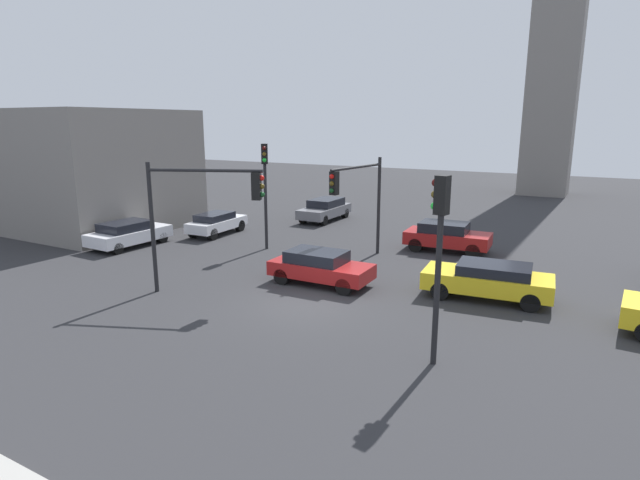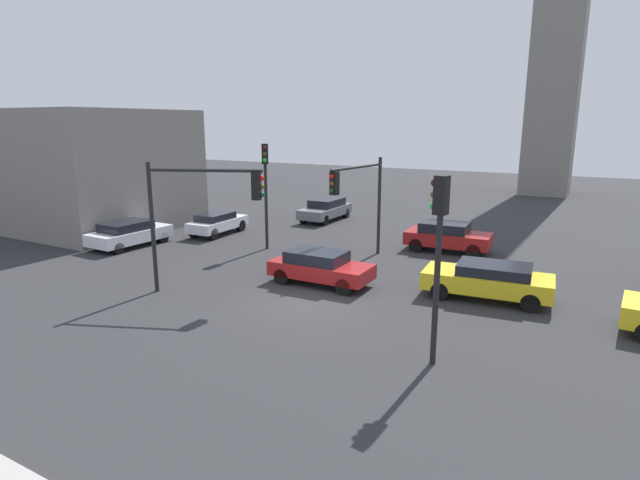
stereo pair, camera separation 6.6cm
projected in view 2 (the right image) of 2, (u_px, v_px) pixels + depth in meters
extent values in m
plane|color=#2D2D30|center=(305.00, 304.00, 18.58)|extent=(109.77, 109.77, 0.00)
cylinder|color=black|center=(437.00, 273.00, 13.40)|extent=(0.16, 0.16, 5.13)
cube|color=black|center=(441.00, 195.00, 12.94)|extent=(0.37, 0.37, 1.00)
sphere|color=#4C0F0C|center=(435.00, 183.00, 12.99)|extent=(0.20, 0.20, 0.20)
sphere|color=#594714|center=(434.00, 194.00, 13.06)|extent=(0.20, 0.20, 0.20)
sphere|color=green|center=(434.00, 206.00, 13.13)|extent=(0.20, 0.20, 0.20)
cylinder|color=black|center=(266.00, 197.00, 26.08)|extent=(0.16, 0.16, 5.39)
cube|color=black|center=(265.00, 154.00, 25.59)|extent=(0.44, 0.44, 1.00)
sphere|color=#4C0F0C|center=(265.00, 148.00, 25.33)|extent=(0.20, 0.20, 0.20)
sphere|color=#594714|center=(265.00, 154.00, 25.39)|extent=(0.20, 0.20, 0.20)
sphere|color=green|center=(265.00, 160.00, 25.46)|extent=(0.20, 0.20, 0.20)
cylinder|color=black|center=(153.00, 228.00, 19.41)|extent=(0.16, 0.16, 5.01)
cylinder|color=black|center=(205.00, 170.00, 18.66)|extent=(4.04, 1.78, 0.12)
cube|color=black|center=(256.00, 186.00, 18.56)|extent=(0.42, 0.42, 1.00)
sphere|color=red|center=(262.00, 178.00, 18.47)|extent=(0.20, 0.20, 0.20)
sphere|color=#594714|center=(262.00, 186.00, 18.54)|extent=(0.20, 0.20, 0.20)
sphere|color=#14471E|center=(262.00, 195.00, 18.60)|extent=(0.20, 0.20, 0.20)
cylinder|color=black|center=(379.00, 206.00, 25.20)|extent=(0.16, 0.16, 4.80)
cylinder|color=black|center=(357.00, 167.00, 23.08)|extent=(0.58, 4.17, 0.12)
cube|color=black|center=(334.00, 183.00, 21.75)|extent=(0.35, 0.35, 1.00)
sphere|color=red|center=(332.00, 177.00, 21.53)|extent=(0.20, 0.20, 0.20)
sphere|color=#594714|center=(332.00, 184.00, 21.59)|extent=(0.20, 0.20, 0.20)
sphere|color=#14471E|center=(332.00, 191.00, 21.66)|extent=(0.20, 0.20, 0.20)
cube|color=silver|center=(130.00, 235.00, 27.09)|extent=(2.06, 4.33, 0.62)
cube|color=black|center=(126.00, 226.00, 26.80)|extent=(1.77, 2.44, 0.49)
cylinder|color=black|center=(143.00, 234.00, 28.77)|extent=(0.37, 0.59, 0.58)
cylinder|color=black|center=(162.00, 237.00, 27.97)|extent=(0.37, 0.59, 0.58)
cylinder|color=black|center=(97.00, 244.00, 26.35)|extent=(0.37, 0.59, 0.58)
cylinder|color=black|center=(117.00, 248.00, 25.55)|extent=(0.37, 0.59, 0.58)
cube|color=maroon|center=(321.00, 270.00, 20.70)|extent=(4.15, 1.84, 0.58)
cube|color=black|center=(317.00, 257.00, 20.69)|extent=(2.33, 1.60, 0.51)
cylinder|color=black|center=(360.00, 277.00, 20.74)|extent=(0.66, 0.33, 0.66)
cylinder|color=black|center=(344.00, 286.00, 19.49)|extent=(0.66, 0.33, 0.66)
cylinder|color=black|center=(301.00, 267.00, 22.04)|extent=(0.66, 0.33, 0.66)
cylinder|color=black|center=(282.00, 276.00, 20.80)|extent=(0.66, 0.33, 0.66)
cube|color=yellow|center=(487.00, 282.00, 18.97)|extent=(4.75, 2.31, 0.65)
cube|color=black|center=(494.00, 270.00, 18.77)|extent=(2.71, 1.90, 0.42)
cylinder|color=black|center=(440.00, 291.00, 18.97)|extent=(0.70, 0.40, 0.67)
cylinder|color=black|center=(448.00, 279.00, 20.35)|extent=(0.70, 0.40, 0.67)
cylinder|color=black|center=(530.00, 302.00, 17.73)|extent=(0.70, 0.40, 0.67)
cylinder|color=black|center=(532.00, 289.00, 19.11)|extent=(0.70, 0.40, 0.67)
cube|color=slate|center=(325.00, 211.00, 34.21)|extent=(1.89, 4.57, 0.61)
cube|color=black|center=(327.00, 203.00, 34.29)|extent=(1.65, 2.56, 0.55)
cylinder|color=black|center=(324.00, 220.00, 32.61)|extent=(0.34, 0.66, 0.66)
cylinder|color=black|center=(304.00, 218.00, 33.31)|extent=(0.34, 0.66, 0.66)
cylinder|color=black|center=(345.00, 213.00, 35.25)|extent=(0.34, 0.66, 0.66)
cylinder|color=black|center=(326.00, 211.00, 35.95)|extent=(0.34, 0.66, 0.66)
cube|color=silver|center=(218.00, 224.00, 29.97)|extent=(1.85, 4.06, 0.56)
cube|color=black|center=(215.00, 217.00, 29.69)|extent=(1.55, 2.31, 0.43)
cylinder|color=black|center=(223.00, 224.00, 31.50)|extent=(0.33, 0.70, 0.68)
cylinder|color=black|center=(241.00, 226.00, 30.93)|extent=(0.33, 0.70, 0.68)
cylinder|color=black|center=(194.00, 232.00, 29.13)|extent=(0.33, 0.70, 0.68)
cylinder|color=black|center=(213.00, 234.00, 28.57)|extent=(0.33, 0.70, 0.68)
cube|color=maroon|center=(448.00, 238.00, 25.99)|extent=(4.28, 2.16, 0.64)
cube|color=black|center=(445.00, 228.00, 25.95)|extent=(2.44, 1.82, 0.53)
cylinder|color=black|center=(479.00, 244.00, 26.14)|extent=(0.72, 0.39, 0.70)
cylinder|color=black|center=(474.00, 251.00, 24.77)|extent=(0.72, 0.39, 0.70)
cylinder|color=black|center=(424.00, 239.00, 27.35)|extent=(0.72, 0.39, 0.70)
cylinder|color=black|center=(416.00, 245.00, 25.98)|extent=(0.72, 0.39, 0.70)
cube|color=gray|center=(83.00, 169.00, 32.12)|extent=(11.86, 9.49, 7.17)
cube|color=gray|center=(560.00, 23.00, 43.69)|extent=(4.08, 4.08, 29.34)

